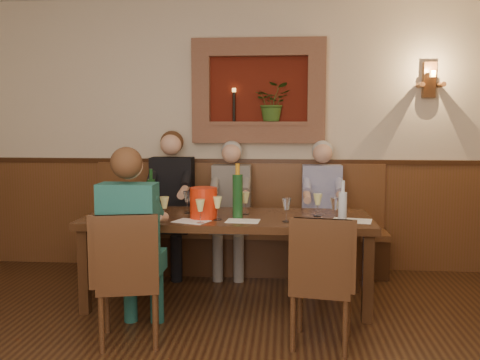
% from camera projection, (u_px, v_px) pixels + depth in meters
% --- Properties ---
extents(room_shell, '(6.04, 6.04, 2.82)m').
position_uv_depth(room_shell, '(186.00, 50.00, 2.55)').
color(room_shell, beige).
rests_on(room_shell, ground).
extents(wainscoting, '(6.02, 6.02, 1.15)m').
position_uv_depth(wainscoting, '(189.00, 313.00, 2.70)').
color(wainscoting, brown).
rests_on(wainscoting, ground).
extents(wall_niche, '(1.36, 0.30, 1.06)m').
position_uv_depth(wall_niche, '(262.00, 95.00, 5.46)').
color(wall_niche, '#59170C').
rests_on(wall_niche, ground).
extents(wall_sconce, '(0.25, 0.20, 0.35)m').
position_uv_depth(wall_sconce, '(430.00, 81.00, 5.29)').
color(wall_sconce, brown).
rests_on(wall_sconce, ground).
extents(dining_table, '(2.40, 0.90, 0.75)m').
position_uv_depth(dining_table, '(228.00, 224.00, 4.52)').
color(dining_table, black).
rests_on(dining_table, ground).
extents(bench, '(3.00, 0.45, 1.11)m').
position_uv_depth(bench, '(238.00, 240.00, 5.50)').
color(bench, '#381E0F').
rests_on(bench, ground).
extents(chair_near_left, '(0.50, 0.50, 0.94)m').
position_uv_depth(chair_near_left, '(130.00, 304.00, 3.73)').
color(chair_near_left, black).
rests_on(chair_near_left, ground).
extents(chair_near_right, '(0.47, 0.47, 0.92)m').
position_uv_depth(chair_near_right, '(321.00, 307.00, 3.69)').
color(chair_near_right, black).
rests_on(chair_near_right, ground).
extents(person_bench_left, '(0.43, 0.53, 1.45)m').
position_uv_depth(person_bench_left, '(171.00, 215.00, 5.42)').
color(person_bench_left, black).
rests_on(person_bench_left, ground).
extents(person_bench_mid, '(0.39, 0.47, 1.35)m').
position_uv_depth(person_bench_mid, '(231.00, 220.00, 5.37)').
color(person_bench_mid, '#55524E').
rests_on(person_bench_mid, ground).
extents(person_bench_right, '(0.39, 0.48, 1.35)m').
position_uv_depth(person_bench_right, '(322.00, 221.00, 5.30)').
color(person_bench_right, navy).
rests_on(person_bench_right, ground).
extents(person_chair_front, '(0.40, 0.49, 1.37)m').
position_uv_depth(person_chair_front, '(133.00, 259.00, 3.81)').
color(person_chair_front, navy).
rests_on(person_chair_front, ground).
extents(spittoon_bucket, '(0.28, 0.28, 0.25)m').
position_uv_depth(spittoon_bucket, '(204.00, 203.00, 4.39)').
color(spittoon_bucket, red).
rests_on(spittoon_bucket, dining_table).
extents(wine_bottle_green_a, '(0.10, 0.10, 0.45)m').
position_uv_depth(wine_bottle_green_a, '(238.00, 195.00, 4.40)').
color(wine_bottle_green_a, '#19471E').
rests_on(wine_bottle_green_a, dining_table).
extents(wine_bottle_green_b, '(0.09, 0.09, 0.38)m').
position_uv_depth(wine_bottle_green_b, '(151.00, 194.00, 4.70)').
color(wine_bottle_green_b, '#19471E').
rests_on(wine_bottle_green_b, dining_table).
extents(water_bottle, '(0.08, 0.08, 0.35)m').
position_uv_depth(water_bottle, '(343.00, 208.00, 4.03)').
color(water_bottle, silver).
rests_on(water_bottle, dining_table).
extents(tasting_sheet_a, '(0.29, 0.23, 0.00)m').
position_uv_depth(tasting_sheet_a, '(120.00, 217.00, 4.44)').
color(tasting_sheet_a, white).
rests_on(tasting_sheet_a, dining_table).
extents(tasting_sheet_b, '(0.28, 0.21, 0.00)m').
position_uv_depth(tasting_sheet_b, '(243.00, 221.00, 4.28)').
color(tasting_sheet_b, white).
rests_on(tasting_sheet_b, dining_table).
extents(tasting_sheet_c, '(0.35, 0.28, 0.00)m').
position_uv_depth(tasting_sheet_c, '(352.00, 221.00, 4.29)').
color(tasting_sheet_c, white).
rests_on(tasting_sheet_c, dining_table).
extents(tasting_sheet_d, '(0.32, 0.27, 0.00)m').
position_uv_depth(tasting_sheet_d, '(191.00, 221.00, 4.26)').
color(tasting_sheet_d, white).
rests_on(tasting_sheet_d, dining_table).
extents(wine_glass_0, '(0.08, 0.08, 0.19)m').
position_uv_depth(wine_glass_0, '(187.00, 202.00, 4.64)').
color(wine_glass_0, white).
rests_on(wine_glass_0, dining_table).
extents(wine_glass_1, '(0.08, 0.08, 0.19)m').
position_uv_depth(wine_glass_1, '(245.00, 203.00, 4.59)').
color(wine_glass_1, '#F7F793').
rests_on(wine_glass_1, dining_table).
extents(wine_glass_2, '(0.08, 0.08, 0.19)m').
position_uv_depth(wine_glass_2, '(165.00, 208.00, 4.31)').
color(wine_glass_2, '#F7F793').
rests_on(wine_glass_2, dining_table).
extents(wine_glass_3, '(0.08, 0.08, 0.19)m').
position_uv_depth(wine_glass_3, '(318.00, 205.00, 4.49)').
color(wine_glass_3, '#F7F793').
rests_on(wine_glass_3, dining_table).
extents(wine_glass_4, '(0.08, 0.08, 0.19)m').
position_uv_depth(wine_glass_4, '(200.00, 211.00, 4.17)').
color(wine_glass_4, '#F7F793').
rests_on(wine_glass_4, dining_table).
extents(wine_glass_5, '(0.08, 0.08, 0.19)m').
position_uv_depth(wine_glass_5, '(217.00, 208.00, 4.32)').
color(wine_glass_5, '#F7F793').
rests_on(wine_glass_5, dining_table).
extents(wine_glass_6, '(0.08, 0.08, 0.19)m').
position_uv_depth(wine_glass_6, '(286.00, 210.00, 4.23)').
color(wine_glass_6, white).
rests_on(wine_glass_6, dining_table).
extents(wine_glass_7, '(0.08, 0.08, 0.19)m').
position_uv_depth(wine_glass_7, '(335.00, 210.00, 4.24)').
color(wine_glass_7, white).
rests_on(wine_glass_7, dining_table).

